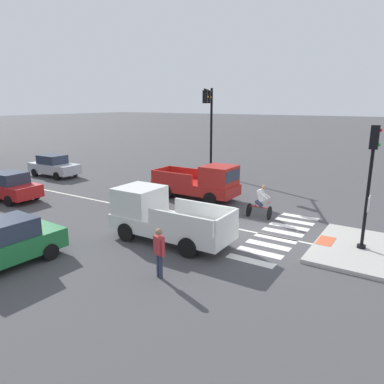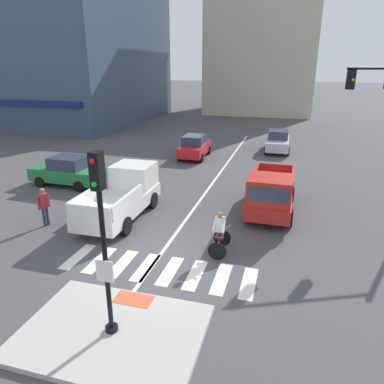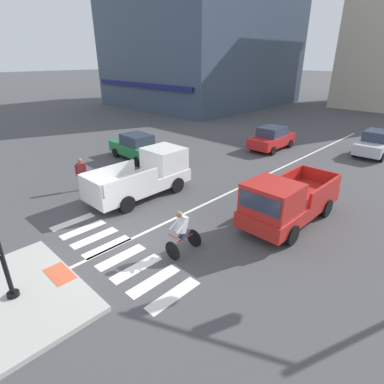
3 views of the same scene
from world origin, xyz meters
The scene contains 20 objects.
ground_plane centered at (0.00, 0.00, 0.00)m, with size 300.00×300.00×0.00m, color #474749.
traffic_island centered at (0.00, -3.84, 0.07)m, with size 4.55×3.29×0.15m, color #B2AFA8.
tactile_pad_front centered at (0.00, -2.54, 0.15)m, with size 1.10×0.60×0.01m, color #DB5B38.
crosswalk_stripe_a centered at (-3.03, -0.64, 0.00)m, with size 0.44×1.80×0.01m, color silver.
crosswalk_stripe_b centered at (-2.16, -0.64, 0.00)m, with size 0.44×1.80×0.01m, color silver.
crosswalk_stripe_c centered at (-1.30, -0.64, 0.00)m, with size 0.44×1.80×0.01m, color silver.
crosswalk_stripe_d centered at (-0.43, -0.64, 0.00)m, with size 0.44×1.80×0.01m, color silver.
crosswalk_stripe_e centered at (0.43, -0.64, 0.00)m, with size 0.44×1.80×0.01m, color silver.
crosswalk_stripe_f centered at (1.30, -0.64, 0.00)m, with size 0.44×1.80×0.01m, color silver.
crosswalk_stripe_g centered at (2.16, -0.64, 0.00)m, with size 0.44×1.80×0.01m, color silver.
crosswalk_stripe_h centered at (3.03, -0.64, 0.00)m, with size 0.44×1.80×0.01m, color silver.
lane_centre_line centered at (-0.25, 10.00, 0.00)m, with size 0.14×28.00×0.01m, color silver.
building_corner_right centered at (-22.94, 29.11, 8.62)m, with size 19.66×22.14×17.20m.
car_silver_eastbound_distant centered at (2.90, 18.15, 0.81)m, with size 1.92×4.14×1.64m.
car_red_westbound_distant centered at (-2.88, 14.50, 0.81)m, with size 1.92×4.14×1.64m.
car_green_cross_left centered at (-8.02, 6.32, 0.81)m, with size 4.18×1.99×1.64m.
pickup_truck_white_westbound_near centered at (-3.07, 3.30, 0.98)m, with size 2.09×5.11×2.08m.
pickup_truck_red_eastbound_mid centered at (3.24, 5.18, 0.98)m, with size 2.09×5.11×2.08m.
cyclist centered at (1.76, 0.95, 0.87)m, with size 0.69×1.11×1.68m.
pedestrian_at_curb_left centered at (-5.78, 1.32, 0.98)m, with size 0.34×0.52×1.67m.
Camera 3 is at (8.12, -5.13, 6.19)m, focal length 28.71 mm.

